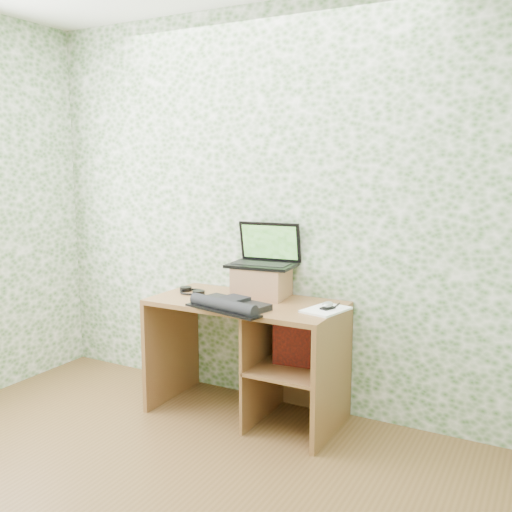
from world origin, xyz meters
The scene contains 10 objects.
wall_back centered at (0.00, 1.75, 1.30)m, with size 3.50×3.50×0.00m, color silver.
desk centered at (0.08, 1.47, 0.48)m, with size 1.20×0.60×0.75m.
riser centered at (0.03, 1.58, 0.85)m, with size 0.33×0.27×0.20m, color #9E6946.
laptop centered at (0.03, 1.63, 1.01)m, with size 0.44×0.33×0.28m.
keyboard centered at (0.01, 1.22, 0.78)m, with size 0.54×0.37×0.07m.
headphones centered at (-0.42, 1.46, 0.76)m, with size 0.22×0.21×0.03m.
notepad centered at (0.53, 1.45, 0.76)m, with size 0.19×0.28×0.01m, color white.
mouse centered at (0.54, 1.45, 0.78)m, with size 0.06×0.09×0.03m, color #B9B9BB.
pen centered at (0.57, 1.53, 0.77)m, with size 0.01×0.01×0.14m, color black.
red_box centered at (0.33, 1.44, 0.53)m, with size 0.24×0.08×0.28m, color maroon.
Camera 1 is at (1.71, -1.58, 1.60)m, focal length 40.00 mm.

